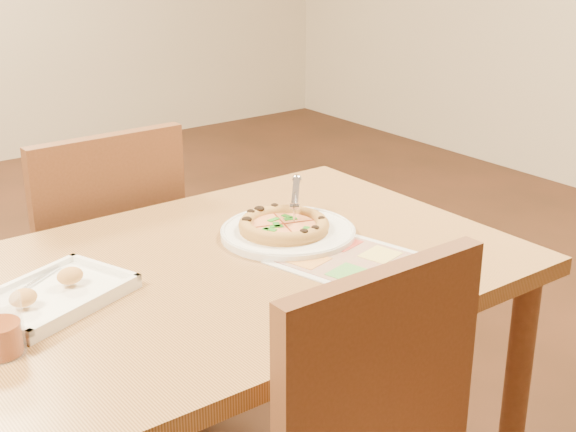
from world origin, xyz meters
TOP-DOWN VIEW (x-y plane):
  - dining_table at (0.00, 0.00)m, footprint 1.30×0.85m
  - chair_far at (-0.00, 0.60)m, footprint 0.42×0.42m
  - plate at (0.23, 0.05)m, footprint 0.41×0.41m
  - pizza at (0.22, 0.05)m, footprint 0.21×0.21m
  - pizza_cutter at (0.28, 0.08)m, footprint 0.09×0.11m
  - appetizer_tray at (-0.34, 0.05)m, footprint 0.33×0.28m
  - menu at (0.26, -0.18)m, footprint 0.34×0.41m

SIDE VIEW (x-z plane):
  - chair_far at x=0.00m, z-range 0.33..0.80m
  - dining_table at x=0.00m, z-range 0.27..0.99m
  - menu at x=0.26m, z-range 0.72..0.72m
  - plate at x=0.23m, z-range 0.72..0.74m
  - appetizer_tray at x=-0.34m, z-range 0.71..0.76m
  - pizza at x=0.22m, z-range 0.73..0.76m
  - pizza_cutter at x=0.28m, z-range 0.76..0.84m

